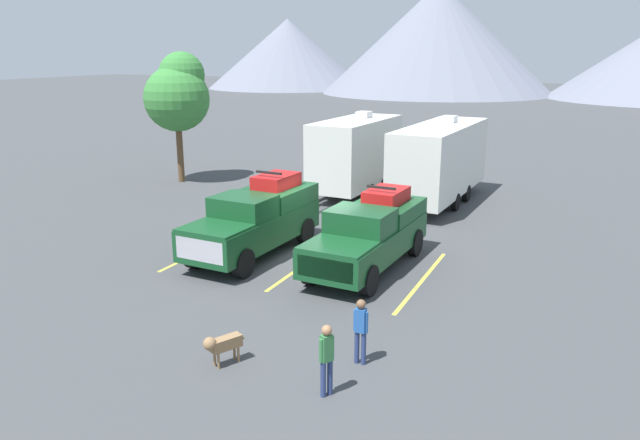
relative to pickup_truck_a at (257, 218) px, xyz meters
The scene contains 13 objects.
ground_plane 2.46m from the pickup_truck_a, 19.70° to the left, with size 240.00×240.00×0.00m, color #3F4244.
pickup_truck_a is the anchor object (origin of this frame).
pickup_truck_b 3.99m from the pickup_truck_a, ahead, with size 2.37×5.93×2.47m.
lot_stripe_a 2.24m from the pickup_truck_a, behind, with size 0.12×5.50×0.01m, color gold.
lot_stripe_b 2.36m from the pickup_truck_a, ahead, with size 0.12×5.50×0.01m, color gold.
lot_stripe_c 6.00m from the pickup_truck_a, ahead, with size 0.12×5.50×0.01m, color gold.
camper_trailer_a 9.63m from the pickup_truck_a, 91.16° to the left, with size 2.63×7.29×3.89m.
camper_trailer_b 10.32m from the pickup_truck_a, 67.90° to the left, with size 2.70×8.95×3.84m.
person_a 9.30m from the pickup_truck_a, 51.06° to the right, with size 0.27×0.30×1.54m.
person_b 8.29m from the pickup_truck_a, 43.74° to the right, with size 0.34×0.21×1.53m.
dog 7.83m from the pickup_truck_a, 65.42° to the right, with size 0.60×0.94×0.76m.
tree_a 13.35m from the pickup_truck_a, 138.10° to the left, with size 3.35×3.35×6.67m.
mountain_ridge 84.97m from the pickup_truck_a, 86.10° to the left, with size 126.80×42.61×17.75m.
Camera 1 is at (8.29, -17.92, 6.73)m, focal length 34.28 mm.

